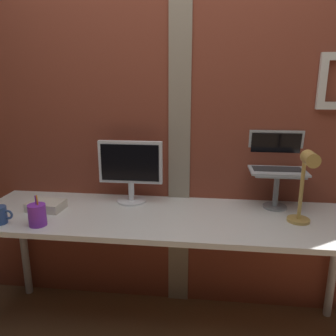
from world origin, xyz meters
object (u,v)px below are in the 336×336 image
desk_lamp (306,180)px  pen_cup (37,215)px  laptop (276,159)px  coffee_mug (0,215)px  monitor (131,167)px

desk_lamp → pen_cup: size_ratio=2.40×
laptop → coffee_mug: (-1.50, -0.47, -0.24)m
laptop → pen_cup: size_ratio=1.92×
coffee_mug → desk_lamp: bearing=5.7°
laptop → pen_cup: laptop is taller
laptop → coffee_mug: laptop is taller
desk_lamp → pen_cup: (-1.37, -0.16, -0.19)m
monitor → laptop: 0.88m
pen_cup → coffee_mug: pen_cup is taller
monitor → pen_cup: monitor is taller
desk_lamp → coffee_mug: bearing=-174.3°
laptop → desk_lamp: (0.09, -0.31, -0.03)m
monitor → coffee_mug: (-0.62, -0.40, -0.18)m
pen_cup → coffee_mug: (-0.21, 0.00, -0.01)m
desk_lamp → coffee_mug: desk_lamp is taller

